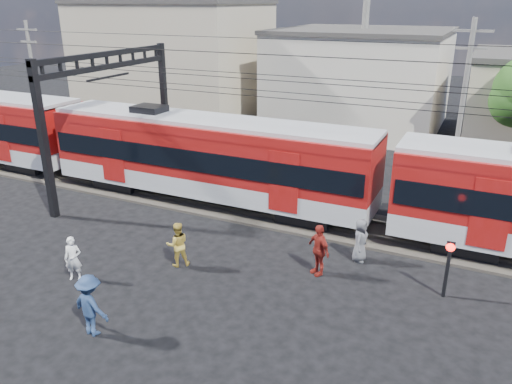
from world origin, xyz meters
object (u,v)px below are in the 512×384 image
Objects in this scene: pedestrian_a at (73,259)px; commuter_train at (212,155)px; pedestrian_c at (90,305)px; crossing_signal at (449,259)px.

commuter_train is at bearing 57.53° from pedestrian_a.
pedestrian_a is 0.84× the size of pedestrian_c.
pedestrian_c is 11.23m from crossing_signal.
commuter_train reaches higher than crossing_signal.
pedestrian_a is 0.80× the size of crossing_signal.
pedestrian_c is 0.95× the size of crossing_signal.
crossing_signal is at bearing -6.46° from pedestrian_a.
pedestrian_a is at bearing -95.86° from commuter_train.
crossing_signal is at bearing -137.85° from pedestrian_c.
crossing_signal is (11.90, 4.37, 0.59)m from pedestrian_a.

